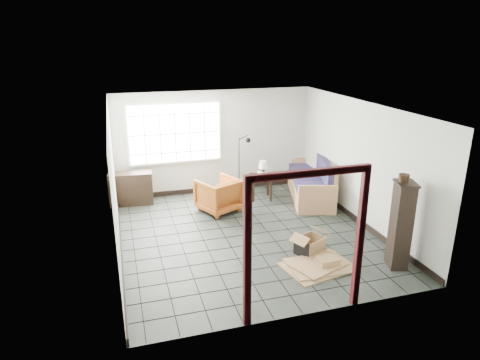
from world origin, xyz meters
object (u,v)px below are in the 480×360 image
object	(u,v)px
armchair	(218,193)
side_table	(261,180)
tall_shelf	(401,225)
futon_sofa	(313,183)

from	to	relation	value
armchair	side_table	size ratio (longest dim) A/B	1.36
tall_shelf	side_table	bearing A→B (deg)	125.37
futon_sofa	tall_shelf	size ratio (longest dim) A/B	1.59
futon_sofa	armchair	xyz separation A→B (m)	(-2.47, -0.19, 0.06)
futon_sofa	tall_shelf	world-z (taller)	tall_shelf
futon_sofa	tall_shelf	distance (m)	3.54
futon_sofa	tall_shelf	bearing A→B (deg)	-74.41
tall_shelf	futon_sofa	bearing A→B (deg)	106.68
futon_sofa	side_table	distance (m)	1.31
side_table	tall_shelf	distance (m)	4.00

